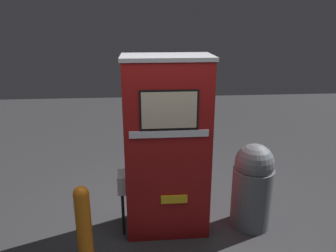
% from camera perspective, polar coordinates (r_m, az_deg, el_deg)
% --- Properties ---
extents(ground_plane, '(14.00, 14.00, 0.00)m').
position_cam_1_polar(ground_plane, '(3.82, 0.17, -19.21)').
color(ground_plane, '#2D2D30').
extents(gas_pump, '(1.00, 0.55, 1.98)m').
position_cam_1_polar(gas_pump, '(3.55, -0.21, -3.80)').
color(gas_pump, maroon).
rests_on(gas_pump, ground_plane).
extents(safety_bollard, '(0.15, 0.15, 0.88)m').
position_cam_1_polar(safety_bollard, '(3.30, -14.44, -16.55)').
color(safety_bollard, orange).
rests_on(safety_bollard, ground_plane).
extents(trash_bin, '(0.46, 0.46, 1.01)m').
position_cam_1_polar(trash_bin, '(3.91, 14.49, -9.97)').
color(trash_bin, '#51565B').
rests_on(trash_bin, ground_plane).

